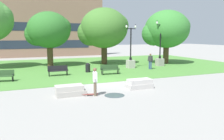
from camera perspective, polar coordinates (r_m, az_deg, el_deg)
ground_plane at (r=17.03m, az=-1.79°, el=-3.33°), size 140.00×140.00×0.00m
grass_lawn at (r=26.51m, az=-9.26°, el=0.95°), size 40.00×20.00×0.02m
concrete_block_center at (r=13.58m, az=-10.86°, el=-5.29°), size 1.83×0.90×0.64m
concrete_block_left at (r=15.31m, az=7.21°, el=-3.60°), size 1.80×0.90×0.64m
person_skateboarder at (r=13.22m, az=-4.46°, el=-2.59°), size 0.31×0.59×1.71m
skateboard at (r=13.42m, az=-5.80°, el=-6.31°), size 1.04×0.47×0.14m
puddle at (r=13.42m, az=0.64°, el=-6.63°), size 1.25×1.25×0.01m
park_bench_near_left at (r=20.53m, az=-13.95°, el=0.03°), size 1.81×0.58×0.90m
park_bench_near_right at (r=19.33m, az=-26.84°, el=-1.20°), size 1.85×0.77×0.90m
park_bench_far_left at (r=20.61m, az=-0.56°, el=0.32°), size 1.81×0.55×0.90m
lamp_post_center at (r=24.74m, az=4.88°, el=2.82°), size 1.32×0.80×4.89m
lamp_post_right at (r=27.12m, az=12.39°, el=3.36°), size 1.32×0.80×5.40m
tree_near_right at (r=28.02m, az=-2.24°, el=10.74°), size 6.24×5.94×7.11m
tree_far_left at (r=27.13m, az=-16.26°, el=9.88°), size 5.26×5.01×6.44m
tree_near_left at (r=29.60m, az=13.99°, el=10.19°), size 6.01×5.72×6.92m
trash_bin at (r=21.98m, az=-6.34°, el=0.70°), size 0.49×0.49×0.96m
person_bystander_near_lawn at (r=24.13m, az=9.98°, el=2.49°), size 0.43×0.58×1.71m
building_facade_distant at (r=40.27m, az=-18.20°, el=10.85°), size 22.39×1.03×10.67m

